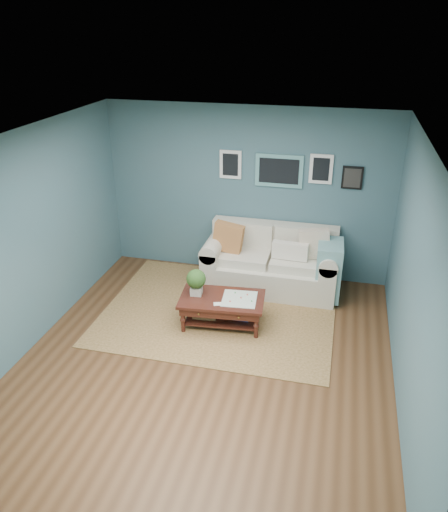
% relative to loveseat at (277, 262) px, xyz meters
% --- Properties ---
extents(room_shell, '(5.00, 5.02, 2.70)m').
position_rel_loveseat_xyz_m(room_shell, '(-0.56, -1.97, 0.93)').
color(room_shell, brown).
rests_on(room_shell, ground).
extents(area_rug, '(3.26, 2.61, 0.01)m').
position_rel_loveseat_xyz_m(area_rug, '(-0.68, -0.90, -0.43)').
color(area_rug, brown).
rests_on(area_rug, ground).
extents(loveseat, '(2.08, 0.94, 1.07)m').
position_rel_loveseat_xyz_m(loveseat, '(0.00, 0.00, 0.00)').
color(loveseat, beige).
rests_on(loveseat, ground).
extents(coffee_table, '(1.19, 0.76, 0.79)m').
position_rel_loveseat_xyz_m(coffee_table, '(-0.63, -1.22, -0.08)').
color(coffee_table, '#330C0B').
rests_on(coffee_table, ground).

